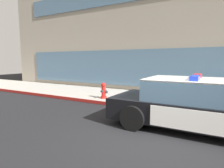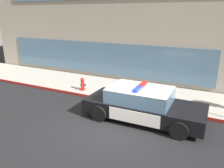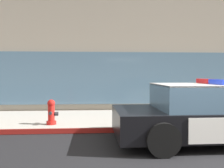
# 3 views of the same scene
# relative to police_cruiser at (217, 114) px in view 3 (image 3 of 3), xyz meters

# --- Properties ---
(ground) EXTENTS (48.00, 48.00, 0.00)m
(ground) POSITION_rel_police_cruiser_xyz_m (-0.89, -1.38, -0.68)
(ground) COLOR black
(sidewalk) EXTENTS (48.00, 3.40, 0.15)m
(sidewalk) POSITION_rel_police_cruiser_xyz_m (-0.89, 2.82, -0.61)
(sidewalk) COLOR #B2ADA3
(sidewalk) RESTS_ON ground
(curb_red_paint) EXTENTS (28.80, 0.04, 0.14)m
(curb_red_paint) POSITION_rel_police_cruiser_xyz_m (-0.89, 1.11, -0.61)
(curb_red_paint) COLOR maroon
(curb_red_paint) RESTS_ON ground
(storefront_building) EXTENTS (24.59, 10.08, 7.91)m
(storefront_building) POSITION_rel_police_cruiser_xyz_m (-1.78, 9.56, 3.27)
(storefront_building) COLOR gray
(storefront_building) RESTS_ON ground
(police_cruiser) EXTENTS (4.95, 2.19, 1.49)m
(police_cruiser) POSITION_rel_police_cruiser_xyz_m (0.00, 0.00, 0.00)
(police_cruiser) COLOR black
(police_cruiser) RESTS_ON ground
(fire_hydrant) EXTENTS (0.34, 0.39, 0.73)m
(fire_hydrant) POSITION_rel_police_cruiser_xyz_m (-4.13, 1.67, -0.18)
(fire_hydrant) COLOR red
(fire_hydrant) RESTS_ON sidewalk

